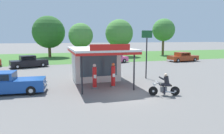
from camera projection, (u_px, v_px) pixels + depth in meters
ground_plane at (130, 94)px, 14.22m from camera, size 300.00×300.00×0.00m
grass_verge_strip at (78, 57)px, 42.64m from camera, size 120.00×24.00×0.01m
service_station_kiosk at (96, 61)px, 18.74m from camera, size 4.89×7.08×3.57m
gas_pump_nearside at (95, 77)px, 15.85m from camera, size 0.44×0.44×1.97m
gas_pump_offside at (113, 76)px, 16.29m from camera, size 0.44×0.44×2.00m
motorcycle_with_rider at (165, 86)px, 13.87m from camera, size 2.12×0.87×1.58m
featured_classic_sedan at (4, 84)px, 14.32m from camera, size 5.71×2.20×1.59m
parked_car_back_row_centre at (113, 59)px, 32.20m from camera, size 5.49×3.09×1.48m
parked_car_back_row_right at (183, 57)px, 34.17m from camera, size 5.58×2.36×1.57m
parked_car_back_row_far_left at (29, 62)px, 27.19m from camera, size 5.23×3.18×1.62m
tree_oak_left at (48, 33)px, 40.99m from camera, size 6.62×6.62×8.50m
tree_oak_far_right at (119, 34)px, 43.17m from camera, size 6.03×6.03×7.99m
tree_oak_right at (163, 30)px, 45.88m from camera, size 5.16×5.16×8.43m
tree_oak_far_left at (81, 36)px, 38.08m from camera, size 4.71×4.71×6.84m
roadside_pole_sign at (147, 46)px, 19.34m from camera, size 1.10×0.12×4.72m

